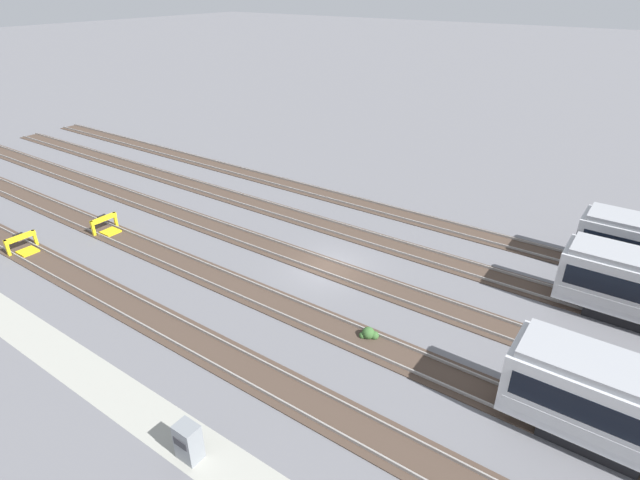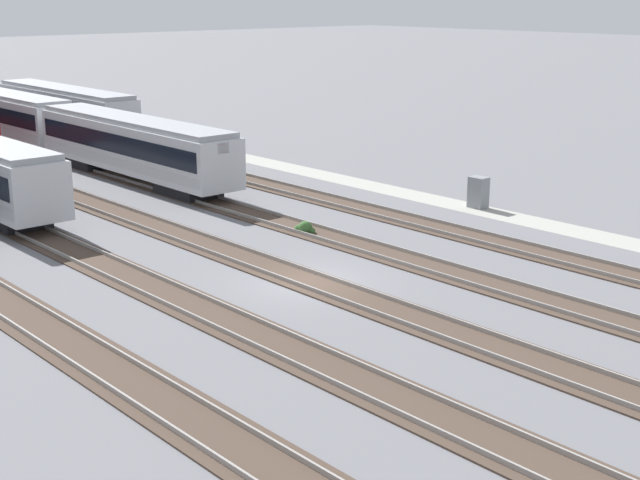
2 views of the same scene
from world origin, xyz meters
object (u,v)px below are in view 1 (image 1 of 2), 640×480
object	(u,v)px
electrical_cabinet	(188,442)
weed_clump	(369,334)
bumper_stop_near_inner_track	(107,226)
bumper_stop_nearest_track	(24,245)

from	to	relation	value
electrical_cabinet	weed_clump	size ratio (longest dim) A/B	1.74
electrical_cabinet	weed_clump	bearing A→B (deg)	78.75
electrical_cabinet	bumper_stop_near_inner_track	bearing A→B (deg)	153.40
bumper_stop_nearest_track	electrical_cabinet	world-z (taller)	electrical_cabinet
bumper_stop_near_inner_track	bumper_stop_nearest_track	bearing A→B (deg)	-111.79
bumper_stop_near_inner_track	weed_clump	world-z (taller)	bumper_stop_near_inner_track
bumper_stop_nearest_track	bumper_stop_near_inner_track	size ratio (longest dim) A/B	1.00
bumper_stop_near_inner_track	electrical_cabinet	distance (m)	21.54
bumper_stop_near_inner_track	electrical_cabinet	bearing A→B (deg)	-26.60
electrical_cabinet	weed_clump	xyz separation A→B (m)	(1.99, 10.02, -0.56)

